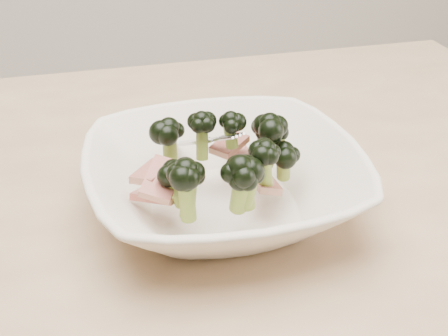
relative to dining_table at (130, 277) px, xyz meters
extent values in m
cube|color=tan|center=(0.00, 0.00, 0.08)|extent=(1.20, 0.80, 0.04)
cylinder|color=tan|center=(0.55, 0.35, -0.30)|extent=(0.06, 0.06, 0.71)
imported|color=beige|center=(0.10, -0.04, 0.13)|extent=(0.28, 0.28, 0.07)
cylinder|color=olive|center=(0.10, -0.09, 0.15)|extent=(0.02, 0.03, 0.04)
ellipsoid|color=black|center=(0.10, -0.09, 0.18)|extent=(0.04, 0.04, 0.03)
cylinder|color=olive|center=(0.16, -0.02, 0.15)|extent=(0.02, 0.02, 0.04)
ellipsoid|color=black|center=(0.16, -0.02, 0.17)|extent=(0.03, 0.03, 0.02)
cylinder|color=olive|center=(0.05, -0.07, 0.15)|extent=(0.02, 0.02, 0.03)
ellipsoid|color=black|center=(0.05, -0.07, 0.17)|extent=(0.04, 0.04, 0.03)
cylinder|color=olive|center=(0.11, -0.10, 0.15)|extent=(0.02, 0.02, 0.03)
ellipsoid|color=black|center=(0.11, -0.10, 0.17)|extent=(0.04, 0.04, 0.03)
cylinder|color=olive|center=(0.08, -0.02, 0.17)|extent=(0.01, 0.02, 0.04)
ellipsoid|color=black|center=(0.08, -0.02, 0.19)|extent=(0.03, 0.03, 0.02)
cylinder|color=olive|center=(0.15, -0.03, 0.16)|extent=(0.02, 0.02, 0.05)
ellipsoid|color=black|center=(0.15, -0.03, 0.19)|extent=(0.04, 0.04, 0.03)
cylinder|color=olive|center=(0.16, -0.04, 0.14)|extent=(0.02, 0.02, 0.03)
ellipsoid|color=black|center=(0.16, -0.04, 0.16)|extent=(0.03, 0.03, 0.03)
cylinder|color=olive|center=(0.15, 0.00, 0.15)|extent=(0.02, 0.01, 0.04)
ellipsoid|color=black|center=(0.15, 0.00, 0.17)|extent=(0.03, 0.03, 0.03)
cylinder|color=olive|center=(0.11, -0.09, 0.15)|extent=(0.02, 0.02, 0.04)
ellipsoid|color=black|center=(0.11, -0.09, 0.18)|extent=(0.04, 0.04, 0.03)
cylinder|color=olive|center=(0.05, 0.01, 0.15)|extent=(0.02, 0.03, 0.05)
ellipsoid|color=black|center=(0.05, 0.01, 0.17)|extent=(0.04, 0.04, 0.03)
cylinder|color=olive|center=(0.05, -0.09, 0.15)|extent=(0.02, 0.02, 0.05)
ellipsoid|color=black|center=(0.05, -0.09, 0.18)|extent=(0.04, 0.04, 0.03)
cylinder|color=olive|center=(0.13, -0.08, 0.16)|extent=(0.02, 0.02, 0.04)
ellipsoid|color=black|center=(0.13, -0.08, 0.18)|extent=(0.03, 0.03, 0.03)
cylinder|color=olive|center=(0.11, -0.03, 0.18)|extent=(0.02, 0.01, 0.03)
ellipsoid|color=black|center=(0.11, -0.03, 0.19)|extent=(0.03, 0.03, 0.02)
cylinder|color=olive|center=(0.05, -0.09, 0.15)|extent=(0.02, 0.02, 0.04)
ellipsoid|color=black|center=(0.05, -0.09, 0.18)|extent=(0.03, 0.03, 0.03)
cube|color=maroon|center=(0.03, -0.05, 0.13)|extent=(0.05, 0.04, 0.02)
cube|color=maroon|center=(0.03, -0.06, 0.16)|extent=(0.05, 0.06, 0.02)
cube|color=maroon|center=(0.14, -0.06, 0.14)|extent=(0.03, 0.06, 0.02)
cube|color=maroon|center=(0.03, -0.04, 0.15)|extent=(0.05, 0.06, 0.01)
cube|color=maroon|center=(0.13, 0.01, 0.14)|extent=(0.03, 0.04, 0.01)
cube|color=maroon|center=(0.11, -0.01, 0.16)|extent=(0.05, 0.05, 0.01)
camera|label=1|loc=(-0.04, -0.56, 0.45)|focal=50.00mm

